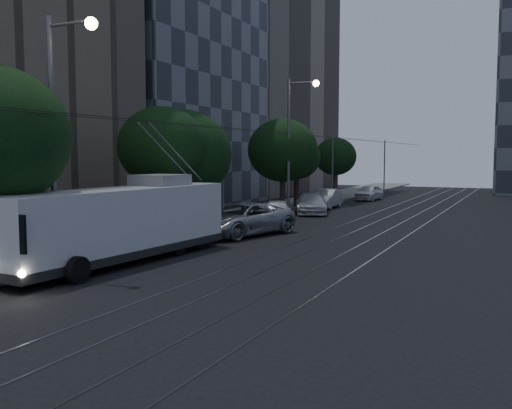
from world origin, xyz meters
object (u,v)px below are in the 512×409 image
object	(u,v)px
car_white_d	(369,192)
trolleybus	(122,223)
car_white_b	(311,203)
car_white_a	(277,211)
car_white_c	(326,199)
streetlamp_near	(60,118)
streetlamp_far	(294,132)
pickup_silver	(242,219)

from	to	relation	value
car_white_d	trolleybus	bearing A→B (deg)	-87.98
trolleybus	car_white_b	bearing A→B (deg)	93.32
car_white_a	car_white_c	world-z (taller)	car_white_c
car_white_b	car_white_d	world-z (taller)	car_white_b
car_white_a	streetlamp_near	size ratio (longest dim) A/B	0.47
car_white_a	streetlamp_far	distance (m)	7.50
car_white_c	streetlamp_near	size ratio (longest dim) A/B	0.51
pickup_silver	car_white_c	distance (m)	16.69
car_white_c	car_white_d	bearing A→B (deg)	80.02
car_white_c	trolleybus	bearing A→B (deg)	-92.85
pickup_silver	car_white_b	size ratio (longest dim) A/B	1.21
car_white_b	car_white_c	distance (m)	4.62
streetlamp_near	car_white_c	bearing A→B (deg)	88.82
trolleybus	car_white_a	size ratio (longest dim) A/B	2.66
pickup_silver	car_white_b	distance (m)	12.08
pickup_silver	streetlamp_far	bearing A→B (deg)	114.11
trolleybus	pickup_silver	world-z (taller)	trolleybus
pickup_silver	car_white_d	xyz separation A→B (m)	(0.16, 25.94, -0.13)
streetlamp_near	streetlamp_far	world-z (taller)	streetlamp_far
trolleybus	car_white_b	size ratio (longest dim) A/B	2.24
pickup_silver	car_white_d	world-z (taller)	pickup_silver
trolleybus	car_white_c	bearing A→B (deg)	94.32
trolleybus	car_white_a	world-z (taller)	trolleybus
car_white_b	car_white_d	size ratio (longest dim) A/B	1.18
trolleybus	car_white_d	bearing A→B (deg)	92.41
streetlamp_near	streetlamp_far	size ratio (longest dim) A/B	0.95
pickup_silver	car_white_d	distance (m)	25.94
trolleybus	pickup_silver	distance (m)	8.91
car_white_a	car_white_b	size ratio (longest dim) A/B	0.84
trolleybus	streetlamp_far	bearing A→B (deg)	96.03
pickup_silver	car_white_a	xyz separation A→B (m)	(-0.46, 5.74, -0.13)
pickup_silver	car_white_b	world-z (taller)	pickup_silver
pickup_silver	streetlamp_far	world-z (taller)	streetlamp_far
car_white_a	car_white_d	bearing A→B (deg)	65.44
car_white_d	car_white_a	bearing A→B (deg)	-88.10
car_white_c	streetlamp_near	distance (m)	28.36
trolleybus	streetlamp_near	world-z (taller)	streetlamp_near
pickup_silver	car_white_b	bearing A→B (deg)	109.00
streetlamp_near	streetlamp_far	bearing A→B (deg)	89.98
car_white_b	streetlamp_far	bearing A→B (deg)	-158.26
pickup_silver	car_white_c	bearing A→B (deg)	109.59
streetlamp_near	car_white_b	bearing A→B (deg)	87.63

